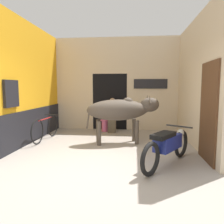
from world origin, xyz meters
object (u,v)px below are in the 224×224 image
motorcycle_near (168,145)px  shopkeeper_seated (112,114)px  plastic_stool (105,125)px  bicycle (46,128)px  cow (122,110)px

motorcycle_near → shopkeeper_seated: shopkeeper_seated is taller
motorcycle_near → plastic_stool: bearing=117.9°
motorcycle_near → bicycle: (-3.29, 1.81, -0.06)m
cow → shopkeeper_seated: cow is taller
cow → bicycle: cow is taller
plastic_stool → motorcycle_near: bearing=-62.1°
cow → motorcycle_near: bearing=-58.5°
motorcycle_near → plastic_stool: 3.68m
bicycle → plastic_stool: size_ratio=4.07×
motorcycle_near → bicycle: size_ratio=0.98×
motorcycle_near → plastic_stool: size_ratio=3.99×
cow → shopkeeper_seated: bearing=105.5°
shopkeeper_seated → plastic_stool: (-0.28, 0.08, -0.40)m
motorcycle_near → shopkeeper_seated: 3.49m
plastic_stool → bicycle: bearing=-137.5°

